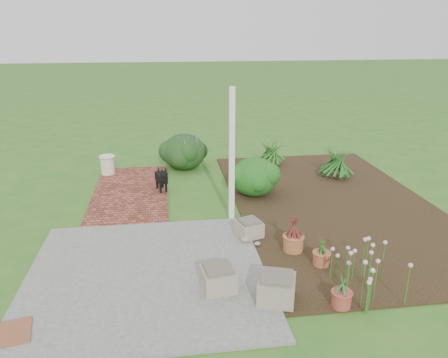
{
  "coord_description": "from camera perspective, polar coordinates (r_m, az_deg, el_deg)",
  "views": [
    {
      "loc": [
        -0.89,
        -7.47,
        3.48
      ],
      "look_at": [
        0.2,
        0.4,
        0.7
      ],
      "focal_mm": 35.0,
      "sensor_mm": 36.0,
      "label": 1
    }
  ],
  "objects": [
    {
      "name": "stone_trough_mid",
      "position": [
        6.17,
        -0.75,
        -12.95
      ],
      "size": [
        0.51,
        0.51,
        0.3
      ],
      "primitive_type": "cube",
      "rotation": [
        0.0,
        0.0,
        0.14
      ],
      "color": "gray",
      "rests_on": "concrete_patio"
    },
    {
      "name": "brick_path",
      "position": [
        9.88,
        -12.08,
        -1.66
      ],
      "size": [
        1.6,
        3.5,
        0.04
      ],
      "primitive_type": "cube",
      "color": "#5A281C",
      "rests_on": "ground"
    },
    {
      "name": "stone_trough_near",
      "position": [
        5.99,
        6.89,
        -14.09
      ],
      "size": [
        0.61,
        0.61,
        0.32
      ],
      "primitive_type": "cube",
      "rotation": [
        0.0,
        0.0,
        -0.34
      ],
      "color": "#746F58",
      "rests_on": "concrete_patio"
    },
    {
      "name": "stone_trough_far",
      "position": [
        7.61,
        3.31,
        -6.53
      ],
      "size": [
        0.49,
        0.49,
        0.26
      ],
      "primitive_type": "cube",
      "rotation": [
        0.0,
        0.0,
        0.32
      ],
      "color": "gray",
      "rests_on": "concrete_patio"
    },
    {
      "name": "veranda_post",
      "position": [
        7.98,
        1.01,
        3.06
      ],
      "size": [
        0.1,
        0.1,
        2.5
      ],
      "primitive_type": "cube",
      "color": "white",
      "rests_on": "ground"
    },
    {
      "name": "terracotta_pot_small_left",
      "position": [
        6.93,
        12.59,
        -10.08
      ],
      "size": [
        0.27,
        0.27,
        0.21
      ],
      "primitive_type": "cylinder",
      "rotation": [
        0.0,
        0.0,
        0.08
      ],
      "color": "#9F5335",
      "rests_on": "garden_bed"
    },
    {
      "name": "garden_bed",
      "position": [
        9.33,
        14.07,
        -3.13
      ],
      "size": [
        4.0,
        7.0,
        0.03
      ],
      "primitive_type": "cube",
      "color": "black",
      "rests_on": "ground"
    },
    {
      "name": "pink_flower_patch",
      "position": [
        6.28,
        17.4,
        -11.3
      ],
      "size": [
        1.16,
        1.16,
        0.7
      ],
      "primitive_type": null,
      "rotation": [
        0.0,
        0.0,
        0.06
      ],
      "color": "#113D0F",
      "rests_on": "garden_bed"
    },
    {
      "name": "black_dog",
      "position": [
        9.66,
        -8.13,
        0.2
      ],
      "size": [
        0.29,
        0.6,
        0.53
      ],
      "rotation": [
        0.0,
        0.0,
        0.27
      ],
      "color": "black",
      "rests_on": "brick_path"
    },
    {
      "name": "concrete_patio",
      "position": [
        6.7,
        -10.04,
        -12.16
      ],
      "size": [
        3.5,
        3.5,
        0.04
      ],
      "primitive_type": "cube",
      "color": "#5C5C5A",
      "rests_on": "ground"
    },
    {
      "name": "agapanthus_clump_back",
      "position": [
        10.76,
        14.48,
        2.57
      ],
      "size": [
        1.38,
        1.38,
        0.94
      ],
      "primitive_type": null,
      "rotation": [
        0.0,
        0.0,
        0.43
      ],
      "color": "#103F0F",
      "rests_on": "garden_bed"
    },
    {
      "name": "agapanthus_clump_front",
      "position": [
        11.47,
        6.23,
        3.82
      ],
      "size": [
        0.96,
        0.96,
        0.83
      ],
      "primitive_type": null,
      "rotation": [
        0.0,
        0.0,
        -0.03
      ],
      "color": "#0D420C",
      "rests_on": "garden_bed"
    },
    {
      "name": "terracotta_pot_small_right",
      "position": [
        6.07,
        15.08,
        -14.88
      ],
      "size": [
        0.3,
        0.3,
        0.22
      ],
      "primitive_type": "cylinder",
      "rotation": [
        0.0,
        0.0,
        -0.17
      ],
      "color": "brown",
      "rests_on": "garden_bed"
    },
    {
      "name": "evergreen_shrub",
      "position": [
        9.4,
        4.01,
        0.44
      ],
      "size": [
        1.19,
        1.19,
        0.84
      ],
      "primitive_type": "ellipsoid",
      "rotation": [
        0.0,
        0.0,
        0.22
      ],
      "color": "#0C430F",
      "rests_on": "garden_bed"
    },
    {
      "name": "purple_flowering_bush",
      "position": [
        11.26,
        -5.26,
        3.68
      ],
      "size": [
        1.37,
        1.37,
        0.93
      ],
      "primitive_type": "ellipsoid",
      "rotation": [
        0.0,
        0.0,
        -0.3
      ],
      "color": "black",
      "rests_on": "ground"
    },
    {
      "name": "terracotta_pot_bronze",
      "position": [
        7.24,
        9.02,
        -8.26
      ],
      "size": [
        0.4,
        0.4,
        0.26
      ],
      "primitive_type": "cylinder",
      "rotation": [
        0.0,
        0.0,
        -0.27
      ],
      "color": "#9E5F35",
      "rests_on": "garden_bed"
    },
    {
      "name": "cream_ceramic_urn",
      "position": [
        11.11,
        -14.96,
        1.78
      ],
      "size": [
        0.41,
        0.41,
        0.45
      ],
      "primitive_type": "cylinder",
      "rotation": [
        0.0,
        0.0,
        -0.24
      ],
      "color": "beige",
      "rests_on": "brick_path"
    },
    {
      "name": "ground",
      "position": [
        8.29,
        -0.99,
        -5.54
      ],
      "size": [
        80.0,
        80.0,
        0.0
      ],
      "primitive_type": "plane",
      "color": "#2B621F",
      "rests_on": "ground"
    }
  ]
}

